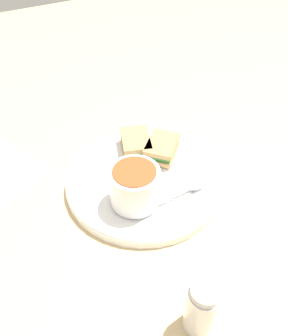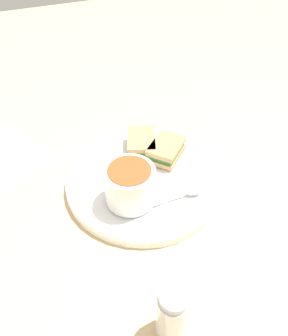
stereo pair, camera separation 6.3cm
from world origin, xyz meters
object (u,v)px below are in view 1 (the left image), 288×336
Objects in this scene: spoon at (191,187)px; sandwich_half_near at (162,148)px; salt_shaker at (201,308)px; sandwich_half_far at (136,143)px; soup_bowl at (135,186)px.

spoon is 0.12m from sandwich_half_near.
salt_shaker reaches higher than spoon.
sandwich_half_far is at bearing 163.26° from salt_shaker.
spoon is 0.16m from sandwich_half_far.
sandwich_half_far is at bearing 100.50° from spoon.
sandwich_half_near is at bearing 43.11° from sandwich_half_far.
soup_bowl is 0.14m from sandwich_half_near.
sandwich_half_near and sandwich_half_far have the same top height.
soup_bowl is at bearing 172.06° from salt_shaker.
salt_shaker is at bearing -125.33° from spoon.
salt_shaker reaches higher than soup_bowl.
sandwich_half_far is at bearing -136.89° from sandwich_half_near.
spoon is at bearing -4.00° from sandwich_half_near.
salt_shaker reaches higher than sandwich_half_far.
salt_shaker reaches higher than sandwich_half_near.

